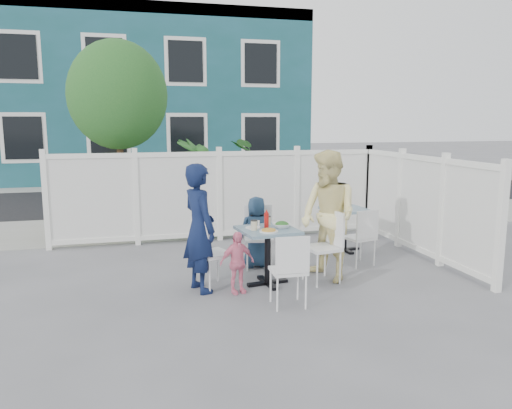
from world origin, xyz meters
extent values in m
plane|color=slate|center=(0.00, 0.00, 0.00)|extent=(80.00, 80.00, 0.00)
cube|color=gray|center=(0.00, 3.80, 0.01)|extent=(24.00, 2.60, 0.01)
cube|color=black|center=(0.00, 7.50, 0.00)|extent=(24.00, 5.00, 0.01)
cube|color=gray|center=(0.00, 10.60, 0.01)|extent=(24.00, 1.60, 0.01)
cube|color=#194F52|center=(-0.50, 14.00, 3.00)|extent=(11.00, 6.00, 6.00)
cube|color=white|center=(-0.50, 11.04, 5.80)|extent=(11.00, 0.08, 0.40)
cube|color=black|center=(-3.00, 11.02, 1.60)|extent=(1.20, 0.04, 1.40)
cube|color=black|center=(1.00, 11.02, 1.60)|extent=(1.20, 0.04, 1.40)
cube|color=black|center=(-3.00, 11.02, 4.10)|extent=(1.20, 0.04, 1.40)
cube|color=black|center=(1.00, 11.02, 4.10)|extent=(1.20, 0.04, 1.40)
cube|color=white|center=(0.10, 2.40, 0.82)|extent=(5.80, 0.04, 1.40)
cube|color=white|center=(0.10, 2.40, 1.56)|extent=(5.86, 0.08, 0.08)
cube|color=white|center=(0.10, 2.40, 0.06)|extent=(5.86, 0.08, 0.12)
cube|color=white|center=(3.00, 0.60, 0.82)|extent=(0.04, 3.60, 1.40)
cube|color=white|center=(3.00, 0.60, 1.56)|extent=(0.08, 3.66, 0.08)
cube|color=white|center=(3.00, 0.60, 0.06)|extent=(0.08, 3.66, 0.12)
cylinder|color=#382316|center=(-1.60, 3.30, 1.20)|extent=(0.12, 0.12, 2.40)
ellipsoid|color=#1D521F|center=(-1.60, 3.30, 2.60)|extent=(1.80, 1.62, 1.98)
cube|color=gold|center=(-2.02, 4.00, 0.64)|extent=(0.75, 0.58, 1.28)
imported|color=#1D521F|center=(-0.19, 3.10, 0.90)|extent=(1.40, 1.40, 1.79)
imported|color=#1D521F|center=(1.23, 3.00, 0.89)|extent=(2.00, 2.08, 1.78)
cube|color=slate|center=(0.28, -0.21, 0.73)|extent=(0.80, 0.80, 0.04)
cylinder|color=black|center=(0.28, -0.21, 0.37)|extent=(0.08, 0.08, 0.69)
cube|color=black|center=(0.28, -0.21, 0.02)|extent=(0.56, 0.15, 0.04)
cube|color=black|center=(0.28, -0.21, 0.02)|extent=(0.15, 0.56, 0.04)
cube|color=slate|center=(1.98, 1.15, 0.69)|extent=(0.72, 0.72, 0.04)
cylinder|color=black|center=(1.98, 1.15, 0.35)|extent=(0.08, 0.08, 0.65)
cube|color=black|center=(1.98, 1.15, 0.02)|extent=(0.53, 0.11, 0.04)
cube|color=black|center=(1.98, 1.15, 0.02)|extent=(0.11, 0.53, 0.04)
cube|color=white|center=(-0.43, -0.16, 0.45)|extent=(0.53, 0.54, 0.04)
cube|color=white|center=(-0.61, -0.23, 0.70)|extent=(0.19, 0.40, 0.45)
cylinder|color=white|center=(-0.34, 0.07, 0.22)|extent=(0.02, 0.02, 0.45)
cylinder|color=white|center=(-0.21, -0.26, 0.22)|extent=(0.02, 0.02, 0.45)
cylinder|color=white|center=(-0.66, -0.06, 0.22)|extent=(0.02, 0.02, 0.45)
cylinder|color=white|center=(-0.52, -0.39, 0.22)|extent=(0.02, 0.02, 0.45)
cube|color=white|center=(1.00, -0.28, 0.46)|extent=(0.48, 0.50, 0.04)
cube|color=white|center=(1.19, -0.25, 0.72)|extent=(0.11, 0.43, 0.46)
cylinder|color=white|center=(0.86, -0.50, 0.23)|extent=(0.02, 0.02, 0.46)
cylinder|color=white|center=(0.80, -0.13, 0.23)|extent=(0.02, 0.02, 0.46)
cylinder|color=white|center=(1.21, -0.43, 0.23)|extent=(0.02, 0.02, 0.46)
cylinder|color=white|center=(1.14, -0.07, 0.23)|extent=(0.02, 0.02, 0.46)
cube|color=white|center=(0.35, 0.56, 0.44)|extent=(0.48, 0.46, 0.04)
cube|color=white|center=(0.39, 0.74, 0.68)|extent=(0.41, 0.11, 0.44)
cylinder|color=white|center=(0.50, 0.36, 0.22)|extent=(0.02, 0.02, 0.44)
cylinder|color=white|center=(0.15, 0.43, 0.22)|extent=(0.02, 0.02, 0.44)
cylinder|color=white|center=(0.56, 0.69, 0.22)|extent=(0.02, 0.02, 0.44)
cylinder|color=white|center=(0.21, 0.76, 0.22)|extent=(0.02, 0.02, 0.44)
cube|color=white|center=(0.30, -1.01, 0.42)|extent=(0.40, 0.39, 0.04)
cube|color=white|center=(0.30, -1.19, 0.65)|extent=(0.39, 0.04, 0.42)
cylinder|color=white|center=(0.14, -0.84, 0.21)|extent=(0.02, 0.02, 0.42)
cylinder|color=white|center=(0.48, -0.86, 0.21)|extent=(0.02, 0.02, 0.42)
cylinder|color=white|center=(0.13, -1.16, 0.21)|extent=(0.02, 0.02, 0.42)
cylinder|color=white|center=(0.46, -1.17, 0.21)|extent=(0.02, 0.02, 0.42)
cube|color=white|center=(1.84, 0.33, 0.42)|extent=(0.46, 0.45, 0.04)
cube|color=white|center=(1.88, 0.16, 0.65)|extent=(0.38, 0.12, 0.42)
cylinder|color=white|center=(1.64, 0.44, 0.21)|extent=(0.02, 0.02, 0.42)
cylinder|color=white|center=(1.96, 0.52, 0.21)|extent=(0.02, 0.02, 0.42)
cylinder|color=white|center=(1.71, 0.14, 0.21)|extent=(0.02, 0.02, 0.42)
cylinder|color=white|center=(2.04, 0.21, 0.21)|extent=(0.02, 0.02, 0.42)
imported|color=#0E193B|center=(-0.62, -0.23, 0.81)|extent=(0.56, 0.68, 1.62)
imported|color=#F7DB4E|center=(1.12, -0.20, 0.88)|extent=(0.91, 1.02, 1.76)
imported|color=navy|center=(0.33, 0.61, 0.52)|extent=(0.54, 0.37, 1.05)
imported|color=pink|center=(-0.18, -0.44, 0.39)|extent=(0.49, 0.29, 0.79)
cylinder|color=white|center=(0.24, -0.39, 0.76)|extent=(0.24, 0.24, 0.01)
cylinder|color=white|center=(0.10, -0.13, 0.76)|extent=(0.20, 0.20, 0.01)
imported|color=white|center=(0.47, -0.20, 0.78)|extent=(0.24, 0.24, 0.06)
cylinder|color=beige|center=(0.08, -0.25, 0.81)|extent=(0.08, 0.08, 0.12)
cylinder|color=beige|center=(0.34, 0.02, 0.81)|extent=(0.07, 0.07, 0.11)
cylinder|color=#B1130F|center=(0.28, -0.14, 0.85)|extent=(0.06, 0.06, 0.19)
cylinder|color=white|center=(0.21, 0.02, 0.79)|extent=(0.03, 0.03, 0.07)
cylinder|color=black|center=(0.20, 0.06, 0.78)|extent=(0.03, 0.03, 0.06)
camera|label=1|loc=(-1.41, -6.31, 2.13)|focal=35.00mm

